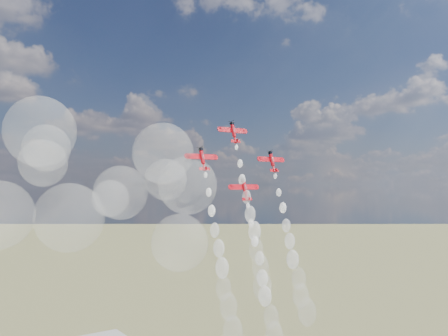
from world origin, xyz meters
TOP-DOWN VIEW (x-y plane):
  - plane_lead at (0.28, 15.51)m, footprint 10.60×4.41m
  - plane_left at (-13.98, 12.46)m, footprint 10.60×4.41m
  - plane_right at (14.53, 12.46)m, footprint 10.60×4.41m
  - plane_slot at (0.28, 9.40)m, footprint 10.60×4.41m
  - smoke_trail_lead at (0.13, 2.79)m, footprint 5.57×16.71m
  - smoke_trail_left at (-14.09, -0.53)m, footprint 5.14×17.40m
  - smoke_trail_right at (14.51, -0.65)m, footprint 5.41×17.80m
  - smoke_trail_slot at (0.32, -3.53)m, footprint 5.29×17.55m
  - drifted_smoke_cloud at (-40.33, 24.26)m, footprint 71.54×33.39m

SIDE VIEW (x-z plane):
  - smoke_trail_slot at x=0.32m, z-range 18.76..65.54m
  - smoke_trail_left at x=-14.09m, z-range 28.13..75.25m
  - smoke_trail_right at x=14.51m, z-range 28.82..74.79m
  - smoke_trail_lead at x=0.13m, z-range 38.19..84.55m
  - plane_slot at x=0.28m, z-range 78.36..85.71m
  - drifted_smoke_cloud at x=-40.33m, z-range 56.60..107.98m
  - plane_left at x=-13.98m, z-range 87.86..95.21m
  - plane_right at x=14.53m, z-range 87.86..95.21m
  - plane_lead at x=0.28m, z-range 97.35..104.71m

